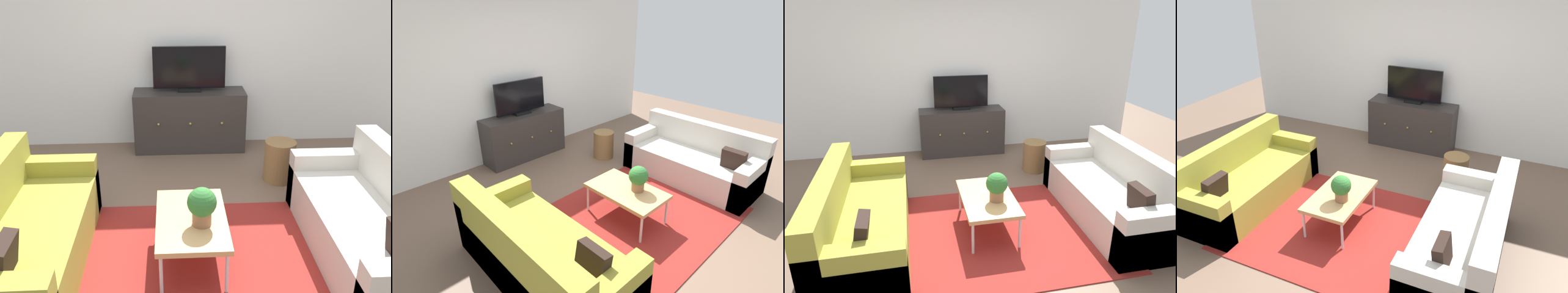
# 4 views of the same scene
# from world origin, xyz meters

# --- Properties ---
(ground_plane) EXTENTS (10.00, 10.00, 0.00)m
(ground_plane) POSITION_xyz_m (0.00, 0.00, 0.00)
(ground_plane) COLOR brown
(wall_back) EXTENTS (6.40, 0.12, 2.70)m
(wall_back) POSITION_xyz_m (0.00, 2.55, 1.35)
(wall_back) COLOR white
(wall_back) RESTS_ON ground_plane
(area_rug) EXTENTS (2.50, 1.90, 0.01)m
(area_rug) POSITION_xyz_m (0.00, -0.15, 0.01)
(area_rug) COLOR maroon
(area_rug) RESTS_ON ground_plane
(couch_left_side) EXTENTS (0.82, 1.88, 0.82)m
(couch_left_side) POSITION_xyz_m (-1.43, -0.10, 0.28)
(couch_left_side) COLOR olive
(couch_left_side) RESTS_ON ground_plane
(couch_right_side) EXTENTS (0.82, 1.88, 0.82)m
(couch_right_side) POSITION_xyz_m (1.43, -0.10, 0.28)
(couch_right_side) COLOR beige
(couch_right_side) RESTS_ON ground_plane
(coffee_table) EXTENTS (0.56, 0.91, 0.40)m
(coffee_table) POSITION_xyz_m (-0.08, -0.05, 0.37)
(coffee_table) COLOR tan
(coffee_table) RESTS_ON ground_plane
(potted_plant) EXTENTS (0.23, 0.23, 0.31)m
(potted_plant) POSITION_xyz_m (-0.00, -0.15, 0.58)
(potted_plant) COLOR #936042
(potted_plant) RESTS_ON coffee_table
(tv_console) EXTENTS (1.39, 0.47, 0.77)m
(tv_console) POSITION_xyz_m (0.01, 2.27, 0.38)
(tv_console) COLOR #332D2B
(tv_console) RESTS_ON ground_plane
(flat_screen_tv) EXTENTS (0.89, 0.16, 0.56)m
(flat_screen_tv) POSITION_xyz_m (0.01, 2.29, 1.04)
(flat_screen_tv) COLOR black
(flat_screen_tv) RESTS_ON tv_console
(wicker_basket) EXTENTS (0.34, 0.34, 0.46)m
(wicker_basket) POSITION_xyz_m (0.97, 1.32, 0.23)
(wicker_basket) COLOR olive
(wicker_basket) RESTS_ON ground_plane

